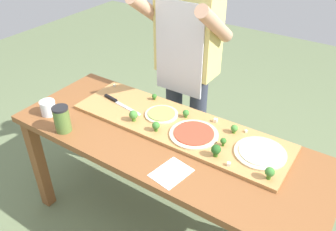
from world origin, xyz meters
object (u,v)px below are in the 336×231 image
pizza_whole_pesto_green (162,114)px  pizza_whole_cheese_artichoke (260,153)px  cheese_crumble_e (229,164)px  broccoli_floret_front_right (216,150)px  broccoli_floret_front_mid (186,113)px  broccoli_floret_front_left (133,115)px  broccoli_floret_back_left (154,96)px  broccoli_floret_back_mid (234,128)px  broccoli_floret_center_right (223,141)px  chefs_knife (117,102)px  cook_center (187,58)px  cheese_crumble_b (215,120)px  sauce_jar (62,119)px  cheese_crumble_a (246,131)px  broccoli_floret_back_right (156,126)px  recipe_note (171,173)px  cheese_crumble_d (114,85)px  broccoli_floret_center_left (270,172)px  flour_cup (48,108)px  pizza_whole_tomato_red (194,134)px  prep_table (166,152)px

pizza_whole_pesto_green → pizza_whole_cheese_artichoke: bearing=-1.2°
cheese_crumble_e → broccoli_floret_front_right: bearing=162.4°
broccoli_floret_front_mid → cheese_crumble_e: 0.47m
pizza_whole_cheese_artichoke → broccoli_floret_front_left: size_ratio=3.97×
pizza_whole_pesto_green → broccoli_floret_back_left: size_ratio=4.80×
broccoli_floret_back_mid → broccoli_floret_front_left: size_ratio=0.77×
cheese_crumble_e → broccoli_floret_center_right: bearing=126.4°
chefs_knife → cook_center: (0.25, 0.44, 0.20)m
cheese_crumble_b → sauce_jar: size_ratio=0.14×
chefs_knife → broccoli_floret_front_mid: bearing=12.6°
cheese_crumble_a → sauce_jar: 1.04m
pizza_whole_pesto_green → broccoli_floret_back_right: size_ratio=3.36×
recipe_note → cheese_crumble_d: bearing=148.3°
chefs_knife → sauce_jar: 0.39m
broccoli_floret_front_mid → broccoli_floret_center_left: bearing=-20.8°
broccoli_floret_back_left → flour_cup: (-0.46, -0.47, -0.00)m
broccoli_floret_back_mid → broccoli_floret_back_left: 0.58m
chefs_knife → recipe_note: size_ratio=1.73×
broccoli_floret_back_right → broccoli_floret_front_mid: size_ratio=1.18×
broccoli_floret_back_right → pizza_whole_cheese_artichoke: bearing=14.0°
cheese_crumble_b → flour_cup: size_ratio=0.23×
broccoli_floret_center_right → broccoli_floret_front_mid: broccoli_floret_front_mid is taller
broccoli_floret_back_mid → broccoli_floret_front_mid: size_ratio=1.03×
cheese_crumble_e → flour_cup: 1.14m
pizza_whole_tomato_red → cheese_crumble_d: size_ratio=18.97×
prep_table → pizza_whole_tomato_red: (0.13, 0.09, 0.13)m
pizza_whole_cheese_artichoke → cheese_crumble_a: pizza_whole_cheese_artichoke is taller
broccoli_floret_front_left → flour_cup: bearing=-157.3°
broccoli_floret_front_right → broccoli_floret_back_left: (-0.58, 0.28, -0.02)m
broccoli_floret_back_mid → flour_cup: 1.12m
broccoli_floret_center_left → cook_center: cook_center is taller
pizza_whole_pesto_green → broccoli_floret_front_right: 0.47m
cheese_crumble_e → chefs_knife: bearing=170.2°
broccoli_floret_center_right → cheese_crumble_d: bearing=169.2°
flour_cup → sauce_jar: sauce_jar is taller
pizza_whole_pesto_green → broccoli_floret_center_left: bearing=-12.8°
broccoli_floret_back_left → recipe_note: (0.45, -0.49, -0.04)m
sauce_jar → broccoli_floret_back_mid: bearing=30.6°
broccoli_floret_front_right → pizza_whole_cheese_artichoke: bearing=38.3°
cook_center → broccoli_floret_center_left: bearing=-35.2°
prep_table → chefs_knife: bearing=166.3°
pizza_whole_tomato_red → flour_cup: flour_cup is taller
broccoli_floret_front_mid → cheese_crumble_a: 0.36m
pizza_whole_pesto_green → cheese_crumble_b: cheese_crumble_b is taller
chefs_knife → broccoli_floret_back_mid: 0.76m
chefs_knife → cheese_crumble_d: chefs_knife is taller
flour_cup → sauce_jar: bearing=-18.2°
pizza_whole_tomato_red → broccoli_floret_back_left: bearing=155.2°
pizza_whole_cheese_artichoke → recipe_note: size_ratio=1.42×
broccoli_floret_back_left → recipe_note: bearing=-47.4°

